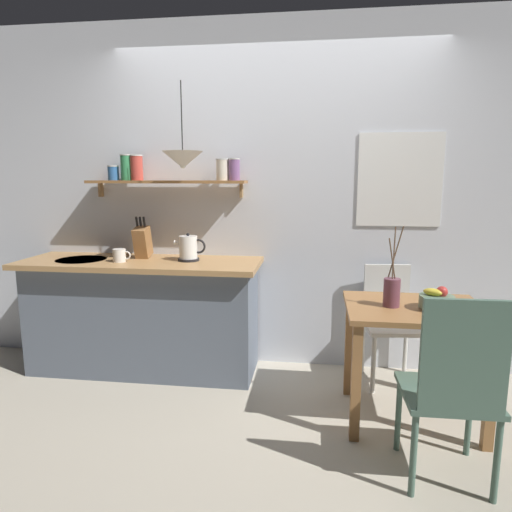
# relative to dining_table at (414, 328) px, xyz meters

# --- Properties ---
(ground_plane) EXTENTS (14.00, 14.00, 0.00)m
(ground_plane) POSITION_rel_dining_table_xyz_m (-0.94, 0.18, -0.60)
(ground_plane) COLOR #BCB29E
(back_wall) EXTENTS (6.80, 0.11, 2.70)m
(back_wall) POSITION_rel_dining_table_xyz_m (-0.74, 0.83, 0.75)
(back_wall) COLOR silver
(back_wall) RESTS_ON ground_plane
(kitchen_counter) EXTENTS (1.83, 0.63, 0.89)m
(kitchen_counter) POSITION_rel_dining_table_xyz_m (-1.94, 0.49, -0.15)
(kitchen_counter) COLOR slate
(kitchen_counter) RESTS_ON ground_plane
(wall_shelf) EXTENTS (1.26, 0.20, 0.33)m
(wall_shelf) POSITION_rel_dining_table_xyz_m (-1.78, 0.67, 0.93)
(wall_shelf) COLOR #9E6B3D
(dining_table) EXTENTS (0.83, 0.68, 0.74)m
(dining_table) POSITION_rel_dining_table_xyz_m (0.00, 0.00, 0.00)
(dining_table) COLOR #9E6B3D
(dining_table) RESTS_ON ground_plane
(dining_chair_near) EXTENTS (0.44, 0.44, 0.98)m
(dining_chair_near) POSITION_rel_dining_table_xyz_m (0.06, -0.63, -0.06)
(dining_chair_near) COLOR #4C6B5B
(dining_chair_near) RESTS_ON ground_plane
(dining_chair_far) EXTENTS (0.44, 0.45, 0.86)m
(dining_chair_far) POSITION_rel_dining_table_xyz_m (-0.05, 0.59, -0.12)
(dining_chair_far) COLOR silver
(dining_chair_far) RESTS_ON ground_plane
(fruit_bowl) EXTENTS (0.20, 0.20, 0.14)m
(fruit_bowl) POSITION_rel_dining_table_xyz_m (0.11, -0.05, 0.19)
(fruit_bowl) COLOR slate
(fruit_bowl) RESTS_ON dining_table
(twig_vase) EXTENTS (0.10, 0.10, 0.49)m
(twig_vase) POSITION_rel_dining_table_xyz_m (-0.15, -0.02, 0.23)
(twig_vase) COLOR brown
(twig_vase) RESTS_ON dining_table
(electric_kettle) EXTENTS (0.24, 0.16, 0.21)m
(electric_kettle) POSITION_rel_dining_table_xyz_m (-1.56, 0.51, 0.38)
(electric_kettle) COLOR black
(electric_kettle) RESTS_ON kitchen_counter
(knife_block) EXTENTS (0.11, 0.18, 0.33)m
(knife_block) POSITION_rel_dining_table_xyz_m (-1.95, 0.56, 0.42)
(knife_block) COLOR #9E6B3D
(knife_block) RESTS_ON kitchen_counter
(coffee_mug_by_sink) EXTENTS (0.14, 0.10, 0.10)m
(coffee_mug_by_sink) POSITION_rel_dining_table_xyz_m (-2.06, 0.40, 0.34)
(coffee_mug_by_sink) COLOR white
(coffee_mug_by_sink) RESTS_ON kitchen_counter
(pendant_lamp) EXTENTS (0.29, 0.29, 0.60)m
(pendant_lamp) POSITION_rel_dining_table_xyz_m (-1.56, 0.40, 1.04)
(pendant_lamp) COLOR black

